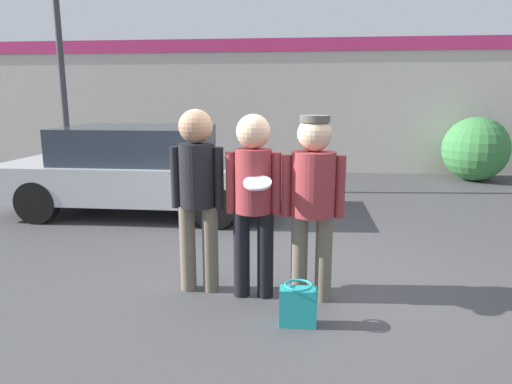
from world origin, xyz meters
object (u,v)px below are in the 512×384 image
at_px(person_middle_with_frisbee, 253,191).
at_px(handbag, 298,305).
at_px(person_left, 197,186).
at_px(person_right, 313,191).
at_px(shrub, 476,149).
at_px(parked_car_near, 142,169).

bearing_deg(person_middle_with_frisbee, handbag, -51.02).
height_order(person_left, person_middle_with_frisbee, person_left).
distance_m(person_right, shrub, 7.49).
distance_m(person_left, shrub, 7.98).
height_order(person_middle_with_frisbee, parked_car_near, person_middle_with_frisbee).
relative_size(person_left, shrub, 1.22).
bearing_deg(person_right, shrub, 60.71).
xyz_separation_m(person_right, parked_car_near, (-2.68, 3.05, -0.32)).
height_order(person_right, parked_car_near, person_right).
xyz_separation_m(person_left, handbag, (0.96, -0.60, -0.86)).
distance_m(parked_car_near, handbag, 4.42).
xyz_separation_m(parked_car_near, shrub, (6.34, 3.48, 0.01)).
relative_size(person_middle_with_frisbee, parked_car_near, 0.39).
xyz_separation_m(person_middle_with_frisbee, parked_car_near, (-2.15, 3.03, -0.31)).
distance_m(person_left, person_right, 1.07).
distance_m(person_right, handbag, 0.99).
bearing_deg(person_right, person_middle_with_frisbee, 178.15).
bearing_deg(handbag, shrub, 61.81).
relative_size(parked_car_near, shrub, 3.03).
height_order(person_left, handbag, person_left).
bearing_deg(handbag, person_right, 78.01).
bearing_deg(handbag, person_middle_with_frisbee, 128.98).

